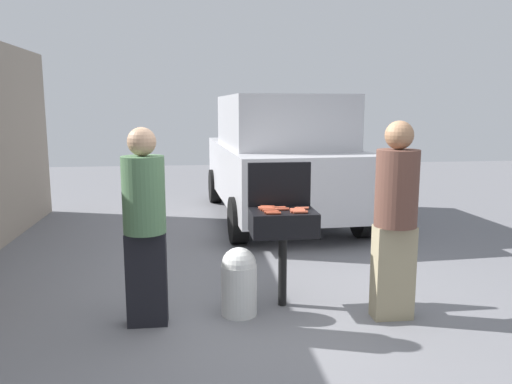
{
  "coord_description": "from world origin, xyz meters",
  "views": [
    {
      "loc": [
        -0.72,
        -4.24,
        1.84
      ],
      "look_at": [
        -0.11,
        0.74,
        1.0
      ],
      "focal_mm": 35.55,
      "sensor_mm": 36.0,
      "label": 1
    }
  ],
  "objects_px": {
    "hot_dog_1": "(302,208)",
    "hot_dog_0": "(270,210)",
    "hot_dog_7": "(298,210)",
    "hot_dog_4": "(271,212)",
    "person_right": "(396,214)",
    "parked_minivan": "(279,157)",
    "hot_dog_6": "(265,208)",
    "hot_dog_9": "(273,213)",
    "hot_dog_13": "(266,208)",
    "propane_tank": "(239,280)",
    "hot_dog_5": "(298,211)",
    "bbq_grill": "(283,226)",
    "hot_dog_11": "(300,212)",
    "hot_dog_3": "(267,209)",
    "hot_dog_10": "(279,208)",
    "person_left": "(145,220)",
    "hot_dog_12": "(267,207)",
    "hot_dog_8": "(297,209)",
    "hot_dog_2": "(282,209)"
  },
  "relations": [
    {
      "from": "hot_dog_1",
      "to": "hot_dog_0",
      "type": "bearing_deg",
      "value": -170.4
    },
    {
      "from": "hot_dog_7",
      "to": "hot_dog_4",
      "type": "bearing_deg",
      "value": -172.08
    },
    {
      "from": "person_right",
      "to": "parked_minivan",
      "type": "bearing_deg",
      "value": -92.21
    },
    {
      "from": "hot_dog_6",
      "to": "parked_minivan",
      "type": "relative_size",
      "value": 0.03
    },
    {
      "from": "hot_dog_9",
      "to": "hot_dog_13",
      "type": "distance_m",
      "value": 0.22
    },
    {
      "from": "hot_dog_7",
      "to": "propane_tank",
      "type": "relative_size",
      "value": 0.21
    },
    {
      "from": "hot_dog_4",
      "to": "hot_dog_5",
      "type": "bearing_deg",
      "value": -2.07
    },
    {
      "from": "bbq_grill",
      "to": "hot_dog_13",
      "type": "xyz_separation_m",
      "value": [
        -0.15,
        0.06,
        0.15
      ]
    },
    {
      "from": "hot_dog_6",
      "to": "hot_dog_11",
      "type": "relative_size",
      "value": 1.0
    },
    {
      "from": "person_right",
      "to": "hot_dog_3",
      "type": "bearing_deg",
      "value": -28.43
    },
    {
      "from": "hot_dog_10",
      "to": "hot_dog_11",
      "type": "height_order",
      "value": "same"
    },
    {
      "from": "hot_dog_1",
      "to": "hot_dog_7",
      "type": "relative_size",
      "value": 1.0
    },
    {
      "from": "hot_dog_6",
      "to": "propane_tank",
      "type": "distance_m",
      "value": 0.71
    },
    {
      "from": "bbq_grill",
      "to": "hot_dog_9",
      "type": "bearing_deg",
      "value": -125.75
    },
    {
      "from": "bbq_grill",
      "to": "person_left",
      "type": "relative_size",
      "value": 0.54
    },
    {
      "from": "hot_dog_4",
      "to": "parked_minivan",
      "type": "height_order",
      "value": "parked_minivan"
    },
    {
      "from": "hot_dog_3",
      "to": "hot_dog_11",
      "type": "relative_size",
      "value": 1.0
    },
    {
      "from": "hot_dog_0",
      "to": "hot_dog_1",
      "type": "xyz_separation_m",
      "value": [
        0.31,
        0.05,
        0.0
      ]
    },
    {
      "from": "hot_dog_13",
      "to": "propane_tank",
      "type": "bearing_deg",
      "value": -140.59
    },
    {
      "from": "hot_dog_3",
      "to": "hot_dog_12",
      "type": "xyz_separation_m",
      "value": [
        0.02,
        0.11,
        0.0
      ]
    },
    {
      "from": "hot_dog_12",
      "to": "hot_dog_13",
      "type": "height_order",
      "value": "same"
    },
    {
      "from": "hot_dog_10",
      "to": "hot_dog_6",
      "type": "bearing_deg",
      "value": 169.19
    },
    {
      "from": "hot_dog_10",
      "to": "parked_minivan",
      "type": "height_order",
      "value": "parked_minivan"
    },
    {
      "from": "propane_tank",
      "to": "hot_dog_13",
      "type": "bearing_deg",
      "value": 39.41
    },
    {
      "from": "hot_dog_3",
      "to": "hot_dog_10",
      "type": "height_order",
      "value": "same"
    },
    {
      "from": "hot_dog_1",
      "to": "hot_dog_11",
      "type": "xyz_separation_m",
      "value": [
        -0.05,
        -0.17,
        0.0
      ]
    },
    {
      "from": "hot_dog_12",
      "to": "hot_dog_13",
      "type": "bearing_deg",
      "value": -107.4
    },
    {
      "from": "hot_dog_3",
      "to": "hot_dog_7",
      "type": "height_order",
      "value": "same"
    },
    {
      "from": "hot_dog_10",
      "to": "person_right",
      "type": "bearing_deg",
      "value": -26.82
    },
    {
      "from": "hot_dog_13",
      "to": "propane_tank",
      "type": "relative_size",
      "value": 0.21
    },
    {
      "from": "bbq_grill",
      "to": "hot_dog_3",
      "type": "bearing_deg",
      "value": 170.48
    },
    {
      "from": "hot_dog_0",
      "to": "hot_dog_1",
      "type": "distance_m",
      "value": 0.31
    },
    {
      "from": "hot_dog_1",
      "to": "hot_dog_9",
      "type": "height_order",
      "value": "same"
    },
    {
      "from": "hot_dog_5",
      "to": "person_left",
      "type": "height_order",
      "value": "person_left"
    },
    {
      "from": "bbq_grill",
      "to": "person_right",
      "type": "height_order",
      "value": "person_right"
    },
    {
      "from": "hot_dog_13",
      "to": "hot_dog_11",
      "type": "bearing_deg",
      "value": -35.82
    },
    {
      "from": "hot_dog_4",
      "to": "person_right",
      "type": "bearing_deg",
      "value": -15.89
    },
    {
      "from": "hot_dog_7",
      "to": "hot_dog_13",
      "type": "distance_m",
      "value": 0.3
    },
    {
      "from": "hot_dog_7",
      "to": "hot_dog_8",
      "type": "xyz_separation_m",
      "value": [
        0.0,
        0.05,
        0.0
      ]
    },
    {
      "from": "hot_dog_10",
      "to": "parked_minivan",
      "type": "bearing_deg",
      "value": 80.42
    },
    {
      "from": "hot_dog_7",
      "to": "hot_dog_3",
      "type": "bearing_deg",
      "value": 160.45
    },
    {
      "from": "hot_dog_2",
      "to": "parked_minivan",
      "type": "bearing_deg",
      "value": 80.87
    },
    {
      "from": "hot_dog_0",
      "to": "hot_dog_10",
      "type": "bearing_deg",
      "value": 46.34
    },
    {
      "from": "hot_dog_6",
      "to": "parked_minivan",
      "type": "bearing_deg",
      "value": 78.52
    },
    {
      "from": "hot_dog_2",
      "to": "person_right",
      "type": "distance_m",
      "value": 1.0
    },
    {
      "from": "hot_dog_2",
      "to": "propane_tank",
      "type": "distance_m",
      "value": 0.75
    },
    {
      "from": "hot_dog_12",
      "to": "person_left",
      "type": "xyz_separation_m",
      "value": [
        -1.09,
        -0.41,
        -0.01
      ]
    },
    {
      "from": "hot_dog_8",
      "to": "parked_minivan",
      "type": "xyz_separation_m",
      "value": [
        0.47,
        3.8,
        0.11
      ]
    },
    {
      "from": "hot_dog_6",
      "to": "hot_dog_0",
      "type": "bearing_deg",
      "value": -79.75
    },
    {
      "from": "hot_dog_6",
      "to": "hot_dog_12",
      "type": "bearing_deg",
      "value": 55.99
    }
  ]
}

